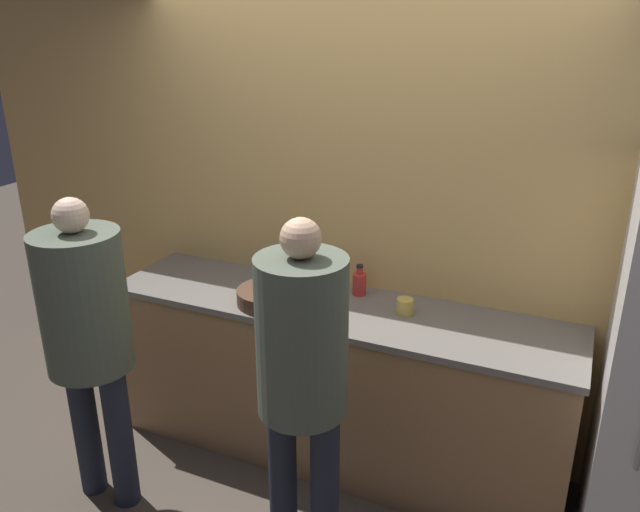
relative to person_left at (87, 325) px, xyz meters
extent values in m
plane|color=#4C4238|center=(0.95, 0.46, -1.00)|extent=(14.00, 14.00, 0.00)
cube|color=#E0B266|center=(0.95, 1.13, 0.30)|extent=(5.20, 0.06, 2.60)
cube|color=#9E754C|center=(0.95, 0.82, -0.55)|extent=(2.50, 0.63, 0.91)
cube|color=slate|center=(0.95, 0.82, -0.08)|extent=(2.53, 0.66, 0.03)
cylinder|color=#232838|center=(-0.11, 0.00, -0.61)|extent=(0.13, 0.13, 0.78)
cylinder|color=#232838|center=(0.11, 0.00, -0.61)|extent=(0.13, 0.13, 0.78)
cylinder|color=#515B4C|center=(0.00, 0.00, 0.12)|extent=(0.41, 0.41, 0.69)
sphere|color=beige|center=(0.00, 0.00, 0.55)|extent=(0.16, 0.16, 0.16)
cylinder|color=#232838|center=(0.99, 0.08, -0.61)|extent=(0.13, 0.13, 0.79)
cylinder|color=#232838|center=(1.20, 0.08, -0.61)|extent=(0.13, 0.13, 0.79)
cylinder|color=#515B4C|center=(1.10, 0.08, 0.14)|extent=(0.38, 0.38, 0.70)
sphere|color=#DBAD89|center=(1.10, 0.08, 0.57)|extent=(0.17, 0.17, 0.17)
cylinder|color=#4C3323|center=(0.62, 0.69, -0.02)|extent=(0.36, 0.36, 0.08)
ellipsoid|color=yellow|center=(0.66, 0.69, 0.04)|extent=(0.15, 0.12, 0.04)
cylinder|color=silver|center=(0.71, 0.94, 0.01)|extent=(0.12, 0.12, 0.13)
cylinder|color=#99754C|center=(0.70, 0.94, 0.10)|extent=(0.01, 0.05, 0.20)
cylinder|color=#99754C|center=(0.73, 0.94, 0.10)|extent=(0.03, 0.04, 0.20)
cylinder|color=#99754C|center=(0.71, 0.92, 0.10)|extent=(0.04, 0.01, 0.20)
cylinder|color=red|center=(1.01, 0.99, 0.00)|extent=(0.08, 0.08, 0.12)
cylinder|color=red|center=(1.01, 0.99, 0.08)|extent=(0.03, 0.03, 0.04)
cylinder|color=black|center=(1.01, 0.99, 0.11)|extent=(0.04, 0.04, 0.01)
cylinder|color=#236033|center=(0.48, 0.93, -0.01)|extent=(0.06, 0.06, 0.11)
cylinder|color=#236033|center=(0.48, 0.93, 0.07)|extent=(0.03, 0.03, 0.03)
cylinder|color=black|center=(0.48, 0.93, 0.09)|extent=(0.03, 0.03, 0.01)
cylinder|color=gold|center=(1.31, 0.86, -0.02)|extent=(0.09, 0.09, 0.08)
camera|label=1|loc=(2.10, -1.96, 1.36)|focal=35.00mm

